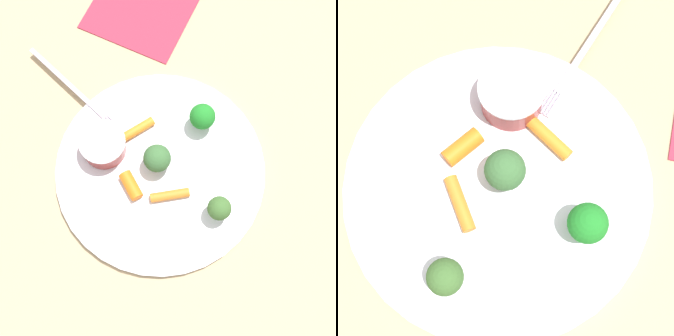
% 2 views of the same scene
% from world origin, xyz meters
% --- Properties ---
extents(ground_plane, '(2.40, 2.40, 0.00)m').
position_xyz_m(ground_plane, '(0.00, 0.00, 0.00)').
color(ground_plane, tan).
extents(plate, '(0.29, 0.29, 0.01)m').
position_xyz_m(plate, '(0.00, 0.00, 0.01)').
color(plate, white).
rests_on(plate, ground_plane).
extents(sauce_cup, '(0.06, 0.06, 0.03)m').
position_xyz_m(sauce_cup, '(0.00, -0.08, 0.03)').
color(sauce_cup, maroon).
rests_on(sauce_cup, plate).
extents(broccoli_floret_0, '(0.04, 0.04, 0.05)m').
position_xyz_m(broccoli_floret_0, '(-0.01, -0.01, 0.04)').
color(broccoli_floret_0, '#9AB26D').
rests_on(broccoli_floret_0, plate).
extents(broccoli_floret_1, '(0.03, 0.03, 0.04)m').
position_xyz_m(broccoli_floret_1, '(0.03, 0.09, 0.04)').
color(broccoli_floret_1, '#86B96A').
rests_on(broccoli_floret_1, plate).
extents(broccoli_floret_2, '(0.04, 0.04, 0.05)m').
position_xyz_m(broccoli_floret_2, '(-0.08, 0.03, 0.04)').
color(broccoli_floret_2, '#8ABF5B').
rests_on(broccoli_floret_2, plate).
extents(carrot_stick_0, '(0.05, 0.04, 0.01)m').
position_xyz_m(carrot_stick_0, '(-0.04, -0.05, 0.02)').
color(carrot_stick_0, orange).
rests_on(carrot_stick_0, plate).
extents(carrot_stick_1, '(0.04, 0.05, 0.01)m').
position_xyz_m(carrot_stick_1, '(0.03, 0.03, 0.02)').
color(carrot_stick_1, orange).
rests_on(carrot_stick_1, plate).
extents(carrot_stick_2, '(0.04, 0.04, 0.02)m').
position_xyz_m(carrot_stick_2, '(0.04, -0.03, 0.02)').
color(carrot_stick_2, orange).
rests_on(carrot_stick_2, plate).
extents(fork, '(0.08, 0.18, 0.00)m').
position_xyz_m(fork, '(-0.07, -0.16, 0.01)').
color(fork, '#BBADC1').
rests_on(fork, plate).
extents(napkin, '(0.14, 0.16, 0.00)m').
position_xyz_m(napkin, '(-0.23, -0.12, 0.00)').
color(napkin, '#AA2B42').
rests_on(napkin, ground_plane).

